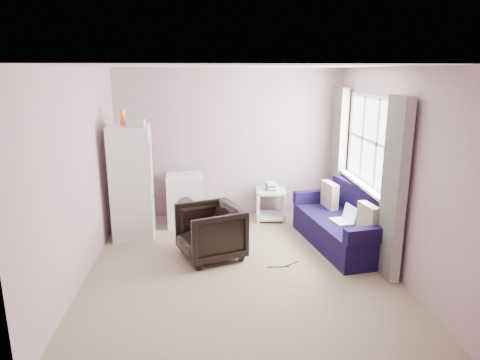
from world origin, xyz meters
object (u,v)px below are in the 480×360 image
object	(u,v)px
washing_machine	(185,199)
sofa	(347,225)
fridge	(132,182)
side_table	(271,202)
armchair	(210,229)

from	to	relation	value
washing_machine	sofa	world-z (taller)	sofa
fridge	side_table	xyz separation A→B (m)	(2.17, 0.60, -0.56)
washing_machine	sofa	size ratio (longest dim) A/B	0.42
armchair	sofa	size ratio (longest dim) A/B	0.40
armchair	washing_machine	distance (m)	1.38
armchair	fridge	xyz separation A→B (m)	(-1.13, 0.84, 0.46)
side_table	sofa	world-z (taller)	sofa
side_table	washing_machine	bearing A→B (deg)	-175.46
armchair	fridge	size ratio (longest dim) A/B	0.41
fridge	sofa	size ratio (longest dim) A/B	0.98
armchair	side_table	xyz separation A→B (m)	(1.03, 1.44, -0.09)
side_table	armchair	bearing A→B (deg)	-125.70
armchair	sofa	distance (m)	1.97
armchair	side_table	bearing A→B (deg)	124.12
armchair	washing_machine	bearing A→B (deg)	176.09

